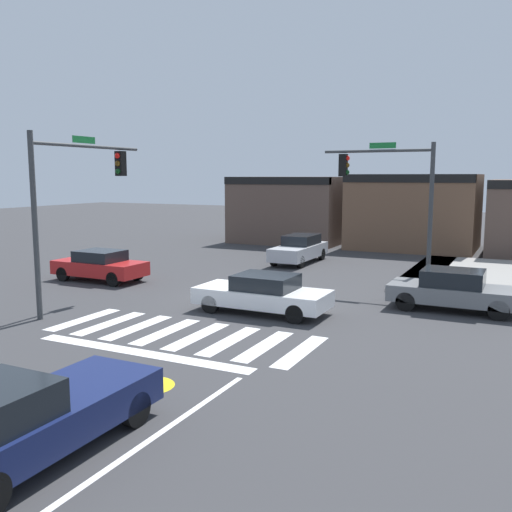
% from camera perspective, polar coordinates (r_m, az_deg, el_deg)
% --- Properties ---
extents(ground_plane, '(120.00, 120.00, 0.00)m').
position_cam_1_polar(ground_plane, '(20.85, -0.69, -4.85)').
color(ground_plane, '#353538').
extents(crosswalk_near, '(8.20, 3.07, 0.01)m').
position_cam_1_polar(crosswalk_near, '(17.08, -7.59, -7.85)').
color(crosswalk_near, silver).
rests_on(crosswalk_near, ground_plane).
extents(lane_markings, '(6.80, 18.75, 0.01)m').
position_cam_1_polar(lane_markings, '(11.46, -22.80, -16.68)').
color(lane_markings, white).
rests_on(lane_markings, ground_plane).
extents(bike_detector_marking, '(1.17, 1.17, 0.01)m').
position_cam_1_polar(bike_detector_marking, '(13.20, -10.87, -12.81)').
color(bike_detector_marking, yellow).
rests_on(bike_detector_marking, ground_plane).
extents(curb_corner_northeast, '(10.00, 10.60, 0.15)m').
position_cam_1_polar(curb_corner_northeast, '(27.93, 24.38, -2.09)').
color(curb_corner_northeast, gray).
rests_on(curb_corner_northeast, ground_plane).
extents(storefront_row, '(23.75, 6.79, 4.79)m').
position_cam_1_polar(storefront_row, '(38.03, 15.28, 4.32)').
color(storefront_row, brown).
rests_on(storefront_row, ground_plane).
extents(traffic_signal_northeast, '(4.62, 0.32, 6.06)m').
position_cam_1_polar(traffic_signal_northeast, '(24.03, 13.65, 6.77)').
color(traffic_signal_northeast, '#383A3D').
rests_on(traffic_signal_northeast, ground_plane).
extents(traffic_signal_southwest, '(0.32, 5.39, 6.12)m').
position_cam_1_polar(traffic_signal_southwest, '(20.69, -17.88, 6.60)').
color(traffic_signal_southwest, '#383A3D').
rests_on(traffic_signal_southwest, ground_plane).
extents(car_gray, '(4.41, 1.87, 1.44)m').
position_cam_1_polar(car_gray, '(20.84, 19.49, -3.27)').
color(car_gray, slate).
rests_on(car_gray, ground_plane).
extents(car_navy, '(1.76, 4.75, 1.50)m').
position_cam_1_polar(car_navy, '(10.27, -22.54, -15.07)').
color(car_navy, '#141E4C').
rests_on(car_navy, ground_plane).
extents(car_silver, '(1.70, 4.70, 1.51)m').
position_cam_1_polar(car_silver, '(30.50, 4.44, 0.73)').
color(car_silver, '#B7BABF').
rests_on(car_silver, ground_plane).
extents(car_white, '(4.63, 1.88, 1.35)m').
position_cam_1_polar(car_white, '(19.33, 0.72, -3.83)').
color(car_white, white).
rests_on(car_white, ground_plane).
extents(car_red, '(4.22, 1.81, 1.38)m').
position_cam_1_polar(car_red, '(26.13, -15.60, -0.92)').
color(car_red, red).
rests_on(car_red, ground_plane).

